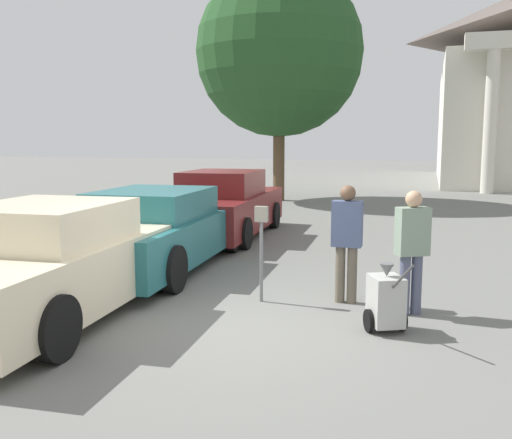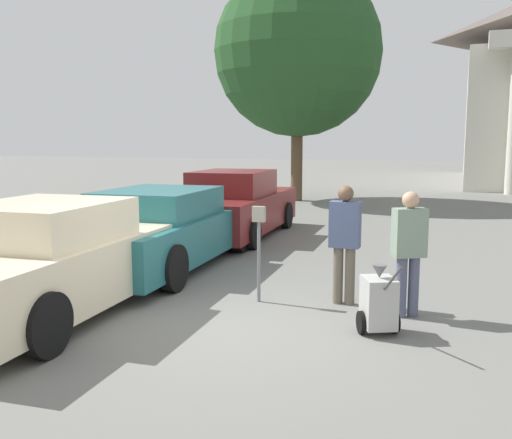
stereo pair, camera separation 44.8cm
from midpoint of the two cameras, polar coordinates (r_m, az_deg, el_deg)
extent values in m
plane|color=slate|center=(7.28, -1.95, -10.58)|extent=(120.00, 120.00, 0.00)
cube|color=beige|center=(8.12, -17.96, -4.63)|extent=(2.21, 4.87, 0.80)
cube|color=beige|center=(7.85, -18.95, -0.21)|extent=(1.81, 2.09, 0.51)
cylinder|color=black|center=(9.88, -17.60, -3.82)|extent=(0.22, 0.73, 0.72)
cylinder|color=black|center=(8.97, -7.50, -4.69)|extent=(0.22, 0.73, 0.72)
cylinder|color=black|center=(6.49, -18.33, -9.99)|extent=(0.22, 0.73, 0.72)
cube|color=#23666B|center=(10.60, -7.99, -1.56)|extent=(2.24, 5.39, 0.74)
cube|color=#23666B|center=(10.33, -8.54, 1.64)|extent=(1.83, 2.31, 0.49)
cylinder|color=black|center=(12.50, -8.82, -1.09)|extent=(0.22, 0.74, 0.74)
cylinder|color=black|center=(11.82, -0.46, -1.52)|extent=(0.22, 0.74, 0.74)
cylinder|color=black|center=(9.69, -17.15, -3.98)|extent=(0.22, 0.74, 0.74)
cylinder|color=black|center=(8.80, -6.75, -4.88)|extent=(0.22, 0.74, 0.74)
cube|color=maroon|center=(13.79, -1.12, 0.83)|extent=(2.14, 5.04, 0.83)
cube|color=maroon|center=(13.53, -1.39, 3.67)|extent=(1.75, 2.17, 0.57)
cylinder|color=black|center=(15.55, -2.59, 0.67)|extent=(0.22, 0.70, 0.69)
cylinder|color=black|center=(15.05, 3.95, 0.42)|extent=(0.22, 0.70, 0.69)
cylinder|color=black|center=(12.72, -7.12, -1.01)|extent=(0.22, 0.70, 0.69)
cylinder|color=black|center=(12.11, 0.77, -1.40)|extent=(0.22, 0.70, 0.69)
cylinder|color=slate|center=(8.17, 1.86, -4.28)|extent=(0.05, 0.05, 1.16)
cube|color=gray|center=(8.05, 1.88, 0.54)|extent=(0.18, 0.09, 0.22)
cylinder|color=#665B4C|center=(8.21, 10.93, -5.60)|extent=(0.14, 0.14, 0.82)
cylinder|color=#665B4C|center=(8.24, 9.76, -5.52)|extent=(0.14, 0.14, 0.82)
cube|color=#4C597F|center=(8.09, 10.47, -0.50)|extent=(0.42, 0.23, 0.65)
sphere|color=brown|center=(8.04, 10.55, 2.57)|extent=(0.22, 0.22, 0.22)
cylinder|color=#515670|center=(7.88, 17.07, -6.43)|extent=(0.14, 0.14, 0.80)
cylinder|color=#515670|center=(7.81, 15.94, -6.52)|extent=(0.14, 0.14, 0.80)
cube|color=gray|center=(7.70, 16.72, -1.27)|extent=(0.47, 0.39, 0.64)
sphere|color=tan|center=(7.65, 16.84, 1.89)|extent=(0.22, 0.22, 0.22)
cube|color=#B2B2AD|center=(7.10, 13.95, -8.06)|extent=(0.51, 0.55, 0.60)
cone|color=#59595B|center=(7.00, 14.06, -5.07)|extent=(0.18, 0.18, 0.16)
cylinder|color=#4C4C4C|center=(6.57, 15.39, -5.80)|extent=(0.28, 0.55, 0.43)
cylinder|color=black|center=(7.10, 12.26, -10.05)|extent=(0.16, 0.28, 0.28)
cylinder|color=black|center=(7.23, 15.48, -9.82)|extent=(0.16, 0.28, 0.28)
cylinder|color=brown|center=(21.94, 4.68, 5.67)|extent=(0.44, 0.44, 2.90)
sphere|color=#234C23|center=(22.16, 4.80, 16.34)|extent=(6.26, 6.26, 6.26)
camera|label=1|loc=(0.22, -88.53, 0.20)|focal=40.00mm
camera|label=2|loc=(0.22, 91.47, -0.20)|focal=40.00mm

